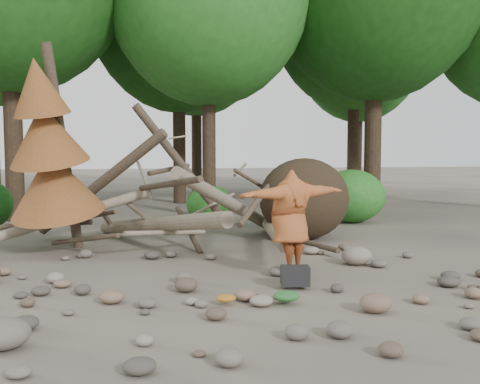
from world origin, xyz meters
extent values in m
plane|color=#514C44|center=(0.00, 0.00, 0.00)|extent=(120.00, 120.00, 0.00)
ellipsoid|color=#332619|center=(2.60, 4.30, 0.99)|extent=(2.20, 1.87, 1.98)
cylinder|color=gray|center=(-1.00, 3.70, 0.55)|extent=(2.61, 5.11, 1.08)
cylinder|color=gray|center=(0.80, 4.20, 0.90)|extent=(3.18, 3.71, 1.90)
cylinder|color=brown|center=(-2.20, 4.60, 1.40)|extent=(3.08, 1.91, 2.49)
cylinder|color=gray|center=(1.60, 3.50, 0.35)|extent=(1.13, 4.98, 0.43)
cylinder|color=brown|center=(-0.30, 4.80, 1.80)|extent=(2.39, 1.03, 2.89)
cylinder|color=gray|center=(-3.00, 4.00, 0.70)|extent=(3.71, 0.86, 1.20)
cylinder|color=#4C3F30|center=(-2.50, 3.50, 0.30)|extent=(1.52, 1.70, 0.49)
cylinder|color=gray|center=(0.20, 4.40, 0.80)|extent=(1.57, 0.85, 0.69)
cylinder|color=#4C3F30|center=(1.80, 4.90, 1.20)|extent=(1.92, 1.25, 1.10)
cylinder|color=gray|center=(-1.20, 4.20, 1.50)|extent=(0.37, 1.42, 0.85)
cylinder|color=#4C3F30|center=(2.20, 3.20, 0.15)|extent=(0.79, 2.54, 0.12)
cylinder|color=gray|center=(-0.80, 3.10, 0.45)|extent=(1.78, 1.11, 0.29)
cylinder|color=#4C3F30|center=(-2.90, 3.80, 2.20)|extent=(0.67, 1.13, 4.35)
cone|color=brown|center=(-3.06, 3.49, 1.50)|extent=(2.06, 2.13, 1.86)
cone|color=brown|center=(-3.16, 3.28, 2.50)|extent=(1.71, 1.78, 1.65)
cone|color=brown|center=(-3.26, 3.09, 3.40)|extent=(1.23, 1.30, 1.41)
cylinder|color=#38281C|center=(-5.00, 9.50, 4.48)|extent=(0.56, 0.56, 8.96)
cylinder|color=#38281C|center=(1.00, 9.20, 3.57)|extent=(0.44, 0.44, 7.14)
cylinder|color=#38281C|center=(7.00, 9.80, 4.72)|extent=(0.60, 0.60, 9.45)
cylinder|color=#38281C|center=(0.50, 14.20, 4.27)|extent=(0.52, 0.52, 8.54)
cylinder|color=#38281C|center=(8.00, 13.80, 4.06)|extent=(0.50, 0.50, 8.12)
ellipsoid|color=#24671E|center=(8.00, 13.80, 8.35)|extent=(7.42, 7.42, 8.91)
cylinder|color=#38281C|center=(2.00, 20.50, 4.38)|extent=(0.54, 0.54, 8.75)
ellipsoid|color=#2D7A26|center=(2.00, 20.50, 9.00)|extent=(8.00, 8.00, 10.00)
cylinder|color=#38281C|center=(11.00, 20.00, 3.92)|extent=(0.46, 0.46, 7.84)
ellipsoid|color=#24671E|center=(11.00, 20.00, 8.06)|extent=(7.17, 7.17, 8.60)
ellipsoid|color=#24671E|center=(0.80, 7.80, 0.56)|extent=(1.40, 1.40, 1.12)
ellipsoid|color=#2D7A26|center=(5.00, 7.00, 0.80)|extent=(2.00, 2.00, 1.60)
imported|color=#9E4D23|center=(1.10, 0.56, 0.96)|extent=(2.23, 1.30, 1.76)
cylinder|color=#888656|center=(-0.81, 0.16, 2.35)|extent=(0.34, 0.34, 0.08)
cube|color=black|center=(0.97, -0.15, 0.15)|extent=(0.49, 0.37, 0.29)
ellipsoid|color=#265F28|center=(0.59, -0.95, 0.07)|extent=(0.38, 0.32, 0.14)
ellipsoid|color=#A1641B|center=(-0.25, -0.82, 0.05)|extent=(0.28, 0.23, 0.10)
ellipsoid|color=#686257|center=(-2.90, -1.96, 0.17)|extent=(0.58, 0.52, 0.35)
ellipsoid|color=brown|center=(1.64, -1.56, 0.13)|extent=(0.43, 0.39, 0.26)
ellipsoid|color=gray|center=(2.64, 1.31, 0.17)|extent=(0.58, 0.52, 0.35)
camera|label=1|loc=(-1.54, -8.00, 2.14)|focal=40.00mm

